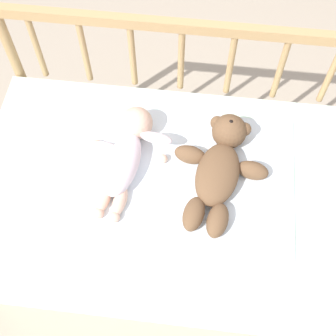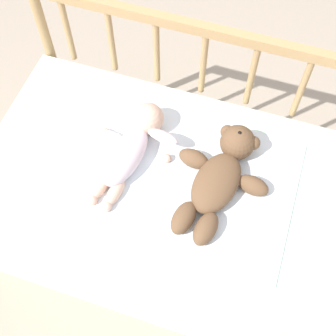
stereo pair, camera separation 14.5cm
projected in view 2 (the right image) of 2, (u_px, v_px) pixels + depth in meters
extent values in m
plane|color=tan|center=(168.00, 236.00, 1.94)|extent=(12.00, 12.00, 0.00)
cube|color=silver|center=(168.00, 211.00, 1.72)|extent=(1.23, 0.71, 0.51)
cylinder|color=tan|center=(56.00, 69.00, 1.86)|extent=(0.04, 0.04, 0.81)
cube|color=tan|center=(207.00, 30.00, 1.43)|extent=(1.19, 0.03, 0.04)
cylinder|color=tan|center=(68.00, 31.00, 1.64)|extent=(0.02, 0.02, 0.27)
cylinder|color=tan|center=(111.00, 41.00, 1.61)|extent=(0.02, 0.02, 0.27)
cylinder|color=tan|center=(157.00, 53.00, 1.59)|extent=(0.02, 0.02, 0.27)
cylinder|color=tan|center=(203.00, 64.00, 1.56)|extent=(0.02, 0.02, 0.27)
cylinder|color=tan|center=(252.00, 76.00, 1.54)|extent=(0.02, 0.02, 0.27)
cylinder|color=tan|center=(302.00, 89.00, 1.51)|extent=(0.02, 0.02, 0.27)
cube|color=white|center=(170.00, 175.00, 1.50)|extent=(0.80, 0.51, 0.01)
ellipsoid|color=brown|center=(216.00, 183.00, 1.45)|extent=(0.17, 0.25, 0.08)
sphere|color=brown|center=(238.00, 142.00, 1.50)|extent=(0.11, 0.11, 0.11)
sphere|color=beige|center=(239.00, 137.00, 1.47)|extent=(0.05, 0.05, 0.05)
sphere|color=black|center=(240.00, 134.00, 1.46)|extent=(0.02, 0.02, 0.02)
sphere|color=brown|center=(227.00, 132.00, 1.52)|extent=(0.05, 0.05, 0.05)
sphere|color=brown|center=(253.00, 143.00, 1.50)|extent=(0.05, 0.05, 0.05)
ellipsoid|color=brown|center=(194.00, 159.00, 1.50)|extent=(0.11, 0.08, 0.06)
ellipsoid|color=brown|center=(253.00, 186.00, 1.46)|extent=(0.11, 0.08, 0.06)
ellipsoid|color=brown|center=(184.00, 218.00, 1.40)|extent=(0.08, 0.12, 0.06)
ellipsoid|color=brown|center=(206.00, 229.00, 1.38)|extent=(0.08, 0.12, 0.06)
ellipsoid|color=white|center=(126.00, 156.00, 1.49)|extent=(0.13, 0.25, 0.09)
sphere|color=beige|center=(148.00, 119.00, 1.55)|extent=(0.11, 0.11, 0.11)
ellipsoid|color=white|center=(113.00, 137.00, 1.56)|extent=(0.11, 0.05, 0.04)
ellipsoid|color=white|center=(163.00, 137.00, 1.49)|extent=(0.11, 0.05, 0.04)
sphere|color=beige|center=(106.00, 132.00, 1.57)|extent=(0.03, 0.03, 0.03)
sphere|color=beige|center=(167.00, 158.00, 1.52)|extent=(0.03, 0.03, 0.03)
ellipsoid|color=beige|center=(101.00, 186.00, 1.46)|extent=(0.05, 0.11, 0.04)
ellipsoid|color=beige|center=(115.00, 192.00, 1.45)|extent=(0.05, 0.11, 0.04)
sphere|color=beige|center=(92.00, 200.00, 1.44)|extent=(0.03, 0.03, 0.03)
sphere|color=beige|center=(107.00, 206.00, 1.43)|extent=(0.03, 0.03, 0.03)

